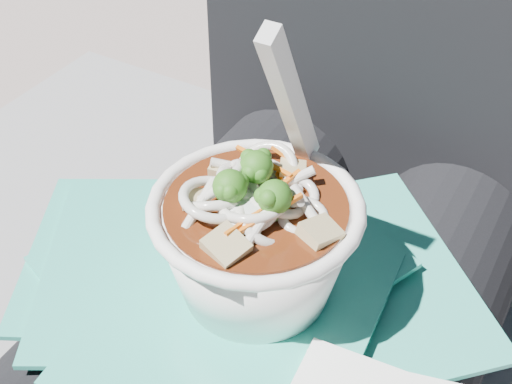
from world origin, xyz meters
The scene contains 4 objects.
lap centered at (0.00, 0.00, 0.54)m, with size 0.30×0.48×0.14m.
person_body centered at (0.00, 0.09, 0.56)m, with size 0.34×0.94×1.01m.
plastic_bag centered at (-0.02, 0.02, 0.61)m, with size 0.37×0.30×0.01m.
udon_bowl centered at (0.00, 0.02, 0.67)m, with size 0.16×0.16×0.19m.
Camera 1 is at (0.16, -0.27, 0.98)m, focal length 50.00 mm.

